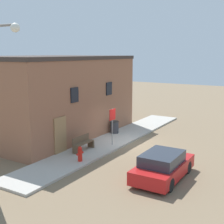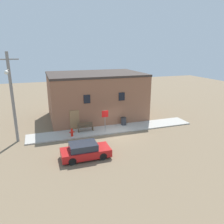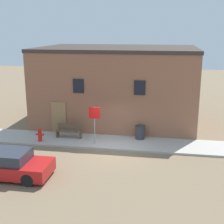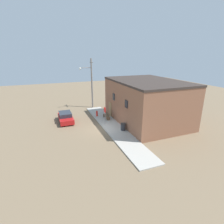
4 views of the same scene
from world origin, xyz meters
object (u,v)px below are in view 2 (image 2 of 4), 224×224
Objects in this scene: stop_sign at (105,117)px; utility_pole at (12,96)px; trash_bin at (124,121)px; fire_hydrant at (72,132)px; parked_car at (85,151)px; bench at (85,127)px.

stop_sign is 8.87m from utility_pole.
trash_bin is 0.10× the size of utility_pole.
trash_bin is (2.60, 1.39, -1.17)m from stop_sign.
parked_car reaches higher than fire_hydrant.
fire_hydrant is at bearing -6.69° from utility_pole.
bench is at bearing 3.44° from utility_pole.
stop_sign is at bearing -151.88° from trash_bin.
stop_sign is at bearing -3.46° from utility_pole.
trash_bin is 11.72m from utility_pole.
fire_hydrant is at bearing -178.75° from stop_sign.
fire_hydrant is 0.21× the size of parked_car.
utility_pole reaches higher than stop_sign.
utility_pole is at bearing 136.11° from parked_car.
bench is at bearing 31.99° from fire_hydrant.
fire_hydrant is 4.56m from parked_car.
trash_bin is at bearing 6.20° from bench.
trash_bin is at bearing 46.49° from parked_car.
stop_sign is 3.17m from trash_bin.
trash_bin reaches higher than fire_hydrant.
utility_pole is at bearing 173.31° from fire_hydrant.
stop_sign reaches higher than parked_car.
trash_bin is at bearing 13.62° from fire_hydrant.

